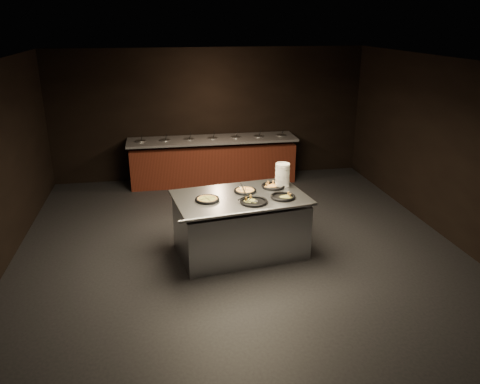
% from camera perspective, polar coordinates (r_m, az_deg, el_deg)
% --- Properties ---
extents(room, '(7.02, 8.02, 2.92)m').
position_cam_1_polar(room, '(6.81, 0.20, 3.11)').
color(room, black).
rests_on(room, ground).
extents(salad_bar, '(3.70, 0.83, 1.18)m').
position_cam_1_polar(salad_bar, '(10.47, -3.30, 3.53)').
color(salad_bar, '#5F2216').
rests_on(salad_bar, ground).
extents(serving_counter, '(2.13, 1.54, 0.95)m').
position_cam_1_polar(serving_counter, '(7.27, 0.02, -4.15)').
color(serving_counter, '#AFB1B6').
rests_on(serving_counter, ground).
extents(plate_stack, '(0.23, 0.23, 0.37)m').
position_cam_1_polar(plate_stack, '(7.50, 5.20, 2.09)').
color(plate_stack, white).
rests_on(plate_stack, serving_counter).
extents(pan_veggie_whole, '(0.36, 0.36, 0.04)m').
position_cam_1_polar(pan_veggie_whole, '(6.93, -4.01, -0.88)').
color(pan_veggie_whole, black).
rests_on(pan_veggie_whole, serving_counter).
extents(pan_cheese_whole, '(0.35, 0.35, 0.04)m').
position_cam_1_polar(pan_cheese_whole, '(7.26, 0.63, 0.18)').
color(pan_cheese_whole, black).
rests_on(pan_cheese_whole, serving_counter).
extents(pan_cheese_slices_a, '(0.38, 0.38, 0.04)m').
position_cam_1_polar(pan_cheese_slices_a, '(7.47, 4.06, 0.74)').
color(pan_cheese_slices_a, black).
rests_on(pan_cheese_slices_a, serving_counter).
extents(pan_cheese_slices_b, '(0.41, 0.41, 0.04)m').
position_cam_1_polar(pan_cheese_slices_b, '(6.83, 1.72, -1.15)').
color(pan_cheese_slices_b, black).
rests_on(pan_cheese_slices_b, serving_counter).
extents(pan_veggie_slices, '(0.38, 0.38, 0.04)m').
position_cam_1_polar(pan_veggie_slices, '(7.04, 5.24, -0.56)').
color(pan_veggie_slices, black).
rests_on(pan_veggie_slices, serving_counter).
extents(server_left, '(0.12, 0.29, 0.14)m').
position_cam_1_polar(server_left, '(7.20, 0.22, 0.43)').
color(server_left, '#AFB1B6').
rests_on(server_left, serving_counter).
extents(server_right, '(0.29, 0.09, 0.14)m').
position_cam_1_polar(server_right, '(6.80, 0.88, -0.79)').
color(server_right, '#AFB1B6').
rests_on(server_right, serving_counter).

